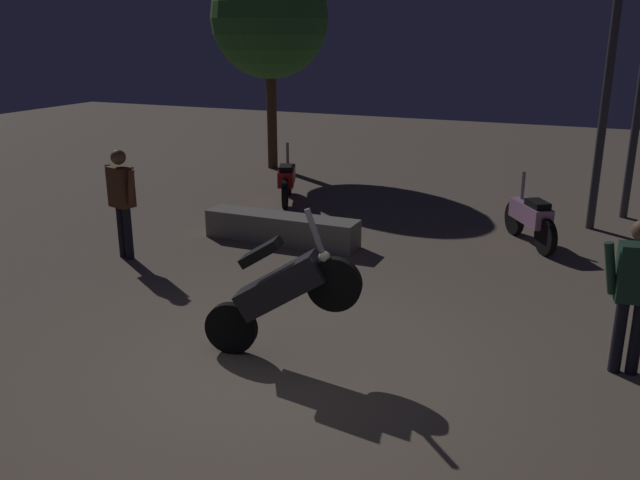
{
  "coord_description": "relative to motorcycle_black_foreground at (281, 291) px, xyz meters",
  "views": [
    {
      "loc": [
        2.82,
        -5.36,
        3.28
      ],
      "look_at": [
        -0.06,
        1.29,
        1.0
      ],
      "focal_mm": 37.6,
      "sensor_mm": 36.0,
      "label": 1
    }
  ],
  "objects": [
    {
      "name": "motorcycle_red_parked_left",
      "position": [
        -2.9,
        6.05,
        -0.31
      ],
      "size": [
        0.73,
        1.57,
        1.11
      ],
      "rotation": [
        0.0,
        0.0,
        1.96
      ],
      "color": "black",
      "rests_on": "ground_plane"
    },
    {
      "name": "planter_wall_low",
      "position": [
        -1.79,
        3.58,
        -0.52
      ],
      "size": [
        2.55,
        0.5,
        0.45
      ],
      "color": "gray",
      "rests_on": "ground_plane"
    },
    {
      "name": "tree_left_bg",
      "position": [
        -4.71,
        8.94,
        2.77
      ],
      "size": [
        2.76,
        2.76,
        4.9
      ],
      "color": "#4C331E",
      "rests_on": "ground_plane"
    },
    {
      "name": "person_bystander_far",
      "position": [
        3.28,
        1.07,
        0.2
      ],
      "size": [
        0.66,
        0.29,
        1.59
      ],
      "rotation": [
        0.0,
        0.0,
        4.87
      ],
      "color": "black",
      "rests_on": "ground_plane"
    },
    {
      "name": "person_rider_beside",
      "position": [
        -3.57,
        1.95,
        0.23
      ],
      "size": [
        0.66,
        0.33,
        1.64
      ],
      "rotation": [
        0.0,
        0.0,
        4.44
      ],
      "color": "black",
      "rests_on": "ground_plane"
    },
    {
      "name": "motorcycle_black_foreground",
      "position": [
        0.0,
        0.0,
        0.0
      ],
      "size": [
        1.65,
        0.49,
        1.63
      ],
      "rotation": [
        0.0,
        0.0,
        0.2
      ],
      "color": "black",
      "rests_on": "ground_plane"
    },
    {
      "name": "motorcycle_pink_parked_right",
      "position": [
        1.89,
        5.05,
        -0.31
      ],
      "size": [
        0.97,
        1.46,
        1.11
      ],
      "rotation": [
        0.0,
        0.0,
        2.14
      ],
      "color": "black",
      "rests_on": "ground_plane"
    },
    {
      "name": "ground_plane",
      "position": [
        0.06,
        -0.29,
        -0.74
      ],
      "size": [
        40.0,
        40.0,
        0.0
      ],
      "primitive_type": "plane",
      "color": "#756656"
    },
    {
      "name": "streetlamp_near",
      "position": [
        2.75,
        6.39,
        2.66
      ],
      "size": [
        0.36,
        0.36,
        5.42
      ],
      "color": "#38383D",
      "rests_on": "ground_plane"
    }
  ]
}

